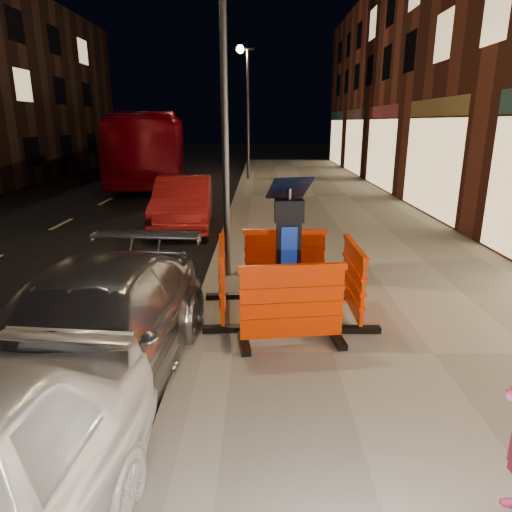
{
  "coord_description": "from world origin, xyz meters",
  "views": [
    {
      "loc": [
        0.86,
        -5.07,
        2.89
      ],
      "look_at": [
        0.8,
        1.0,
        1.1
      ],
      "focal_mm": 32.0,
      "sensor_mm": 36.0,
      "label": 1
    }
  ],
  "objects_px": {
    "barrier_front": "(292,305)",
    "barrier_back": "(284,261)",
    "car_silver": "(93,392)",
    "car_red": "(185,227)",
    "barrier_kerbside": "(222,280)",
    "barrier_bldgside": "(353,280)",
    "bus_doubledecker": "(154,182)",
    "parking_kiosk": "(288,252)"
  },
  "relations": [
    {
      "from": "barrier_front",
      "to": "barrier_back",
      "type": "xyz_separation_m",
      "value": [
        0.0,
        1.9,
        0.0
      ]
    },
    {
      "from": "car_silver",
      "to": "car_red",
      "type": "height_order",
      "value": "car_red"
    },
    {
      "from": "barrier_kerbside",
      "to": "car_silver",
      "type": "height_order",
      "value": "barrier_kerbside"
    },
    {
      "from": "barrier_bldgside",
      "to": "car_red",
      "type": "distance_m",
      "value": 7.42
    },
    {
      "from": "barrier_kerbside",
      "to": "bus_doubledecker",
      "type": "height_order",
      "value": "bus_doubledecker"
    },
    {
      "from": "barrier_kerbside",
      "to": "bus_doubledecker",
      "type": "bearing_deg",
      "value": 11.58
    },
    {
      "from": "car_silver",
      "to": "car_red",
      "type": "bearing_deg",
      "value": 96.27
    },
    {
      "from": "barrier_back",
      "to": "barrier_bldgside",
      "type": "xyz_separation_m",
      "value": [
        0.95,
        -0.95,
        0.0
      ]
    },
    {
      "from": "parking_kiosk",
      "to": "barrier_kerbside",
      "type": "height_order",
      "value": "parking_kiosk"
    },
    {
      "from": "barrier_bldgside",
      "to": "bus_doubledecker",
      "type": "xyz_separation_m",
      "value": [
        -6.69,
        16.72,
        -0.68
      ]
    },
    {
      "from": "barrier_front",
      "to": "bus_doubledecker",
      "type": "height_order",
      "value": "bus_doubledecker"
    },
    {
      "from": "parking_kiosk",
      "to": "barrier_back",
      "type": "bearing_deg",
      "value": 87.59
    },
    {
      "from": "barrier_front",
      "to": "bus_doubledecker",
      "type": "relative_size",
      "value": 0.11
    },
    {
      "from": "parking_kiosk",
      "to": "barrier_kerbside",
      "type": "xyz_separation_m",
      "value": [
        -0.95,
        0.0,
        -0.42
      ]
    },
    {
      "from": "bus_doubledecker",
      "to": "parking_kiosk",
      "type": "bearing_deg",
      "value": -79.11
    },
    {
      "from": "parking_kiosk",
      "to": "bus_doubledecker",
      "type": "xyz_separation_m",
      "value": [
        -5.74,
        16.72,
        -1.11
      ]
    },
    {
      "from": "barrier_kerbside",
      "to": "car_red",
      "type": "xyz_separation_m",
      "value": [
        -1.62,
        6.5,
        -0.68
      ]
    },
    {
      "from": "barrier_back",
      "to": "car_silver",
      "type": "relative_size",
      "value": 0.29
    },
    {
      "from": "barrier_bldgside",
      "to": "car_red",
      "type": "xyz_separation_m",
      "value": [
        -3.52,
        6.5,
        -0.68
      ]
    },
    {
      "from": "barrier_bldgside",
      "to": "car_red",
      "type": "height_order",
      "value": "barrier_bldgside"
    },
    {
      "from": "car_red",
      "to": "bus_doubledecker",
      "type": "relative_size",
      "value": 0.36
    },
    {
      "from": "parking_kiosk",
      "to": "barrier_back",
      "type": "distance_m",
      "value": 1.04
    },
    {
      "from": "barrier_front",
      "to": "car_red",
      "type": "height_order",
      "value": "barrier_front"
    },
    {
      "from": "barrier_kerbside",
      "to": "car_red",
      "type": "distance_m",
      "value": 6.73
    },
    {
      "from": "barrier_front",
      "to": "car_silver",
      "type": "relative_size",
      "value": 0.29
    },
    {
      "from": "barrier_kerbside",
      "to": "barrier_bldgside",
      "type": "relative_size",
      "value": 1.0
    },
    {
      "from": "barrier_front",
      "to": "barrier_kerbside",
      "type": "relative_size",
      "value": 1.0
    },
    {
      "from": "barrier_kerbside",
      "to": "bus_doubledecker",
      "type": "distance_m",
      "value": 17.4
    },
    {
      "from": "barrier_back",
      "to": "car_red",
      "type": "distance_m",
      "value": 6.15
    },
    {
      "from": "barrier_front",
      "to": "bus_doubledecker",
      "type": "xyz_separation_m",
      "value": [
        -5.74,
        17.67,
        -0.68
      ]
    },
    {
      "from": "barrier_front",
      "to": "parking_kiosk",
      "type": "bearing_deg",
      "value": 82.59
    },
    {
      "from": "barrier_front",
      "to": "car_red",
      "type": "xyz_separation_m",
      "value": [
        -2.57,
        7.45,
        -0.68
      ]
    },
    {
      "from": "parking_kiosk",
      "to": "car_silver",
      "type": "height_order",
      "value": "parking_kiosk"
    },
    {
      "from": "barrier_kerbside",
      "to": "barrier_bldgside",
      "type": "bearing_deg",
      "value": -94.41
    },
    {
      "from": "barrier_bldgside",
      "to": "car_red",
      "type": "bearing_deg",
      "value": 28.05
    },
    {
      "from": "barrier_back",
      "to": "car_red",
      "type": "xyz_separation_m",
      "value": [
        -2.57,
        5.55,
        -0.68
      ]
    },
    {
      "from": "parking_kiosk",
      "to": "barrier_bldgside",
      "type": "height_order",
      "value": "parking_kiosk"
    },
    {
      "from": "car_silver",
      "to": "barrier_bldgside",
      "type": "bearing_deg",
      "value": 33.96
    },
    {
      "from": "barrier_back",
      "to": "barrier_bldgside",
      "type": "distance_m",
      "value": 1.34
    },
    {
      "from": "car_silver",
      "to": "barrier_front",
      "type": "bearing_deg",
      "value": 25.64
    },
    {
      "from": "barrier_back",
      "to": "car_silver",
      "type": "bearing_deg",
      "value": -128.43
    },
    {
      "from": "barrier_front",
      "to": "barrier_back",
      "type": "distance_m",
      "value": 1.9
    }
  ]
}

